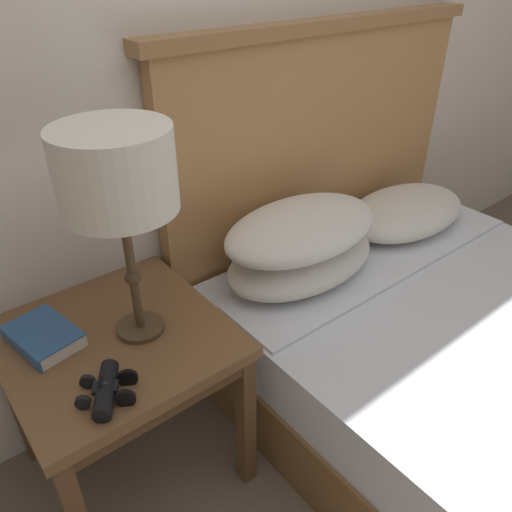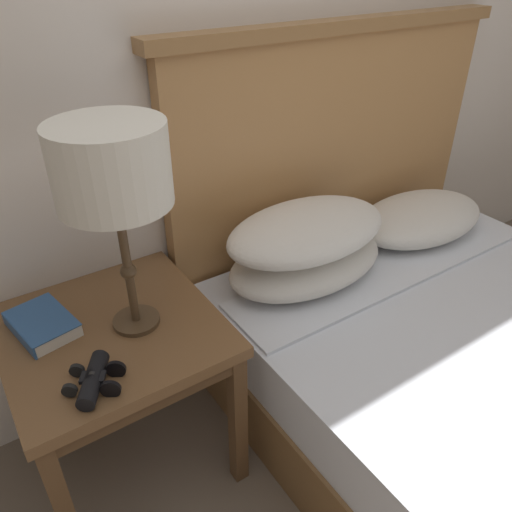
% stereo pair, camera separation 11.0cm
% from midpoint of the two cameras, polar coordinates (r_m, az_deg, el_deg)
% --- Properties ---
extents(wall_back, '(8.00, 0.06, 2.60)m').
position_cam_midpoint_polar(wall_back, '(1.64, -8.65, 25.93)').
color(wall_back, silver).
rests_on(wall_back, ground_plane).
extents(nightstand, '(0.58, 0.58, 0.57)m').
position_cam_midpoint_polar(nightstand, '(1.49, -17.61, -10.88)').
color(nightstand, brown).
rests_on(nightstand, ground_plane).
extents(bed, '(1.48, 1.90, 1.26)m').
position_cam_midpoint_polar(bed, '(1.84, 22.39, -10.97)').
color(bed, brown).
rests_on(bed, ground_plane).
extents(table_lamp, '(0.28, 0.28, 0.57)m').
position_cam_midpoint_polar(table_lamp, '(1.21, -18.23, 8.76)').
color(table_lamp, '#4C3823').
rests_on(table_lamp, nightstand).
extents(book_on_nightstand, '(0.17, 0.22, 0.04)m').
position_cam_midpoint_polar(book_on_nightstand, '(1.48, -25.18, -8.39)').
color(book_on_nightstand, silver).
rests_on(book_on_nightstand, nightstand).
extents(binoculars_pair, '(0.16, 0.16, 0.05)m').
position_cam_midpoint_polar(binoculars_pair, '(1.27, -19.17, -14.29)').
color(binoculars_pair, black).
rests_on(binoculars_pair, nightstand).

